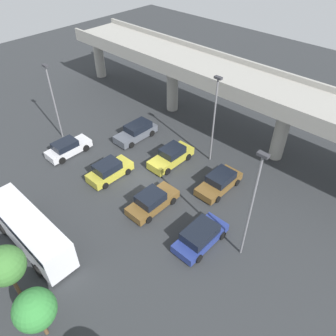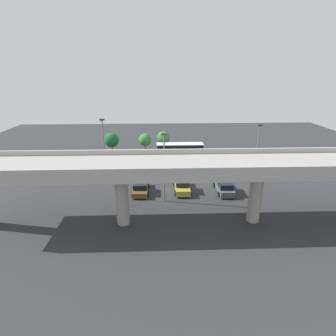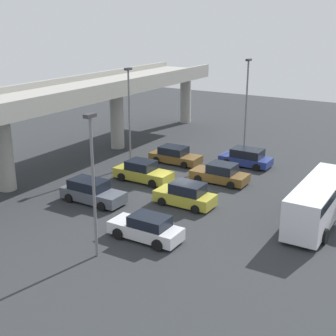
{
  "view_description": "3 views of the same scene",
  "coord_description": "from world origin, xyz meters",
  "px_view_note": "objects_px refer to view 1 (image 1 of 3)",
  "views": [
    {
      "loc": [
        17.18,
        -15.06,
        20.3
      ],
      "look_at": [
        1.24,
        1.86,
        0.98
      ],
      "focal_mm": 35.0,
      "sensor_mm": 36.0,
      "label": 1
    },
    {
      "loc": [
        3.18,
        36.17,
        15.5
      ],
      "look_at": [
        1.79,
        -1.04,
        1.63
      ],
      "focal_mm": 28.0,
      "sensor_mm": 36.0,
      "label": 2
    },
    {
      "loc": [
        -29.76,
        -16.98,
        12.96
      ],
      "look_at": [
        -0.24,
        0.98,
        1.64
      ],
      "focal_mm": 50.0,
      "sensor_mm": 36.0,
      "label": 3
    }
  ],
  "objects_px": {
    "parked_car_0": "(68,148)",
    "parked_car_4": "(152,201)",
    "parked_car_1": "(136,132)",
    "lamp_post_by_overpass": "(252,202)",
    "parked_car_2": "(109,170)",
    "parked_car_5": "(219,182)",
    "tree_front_centre": "(35,310)",
    "parked_car_6": "(200,236)",
    "lamp_post_near_aisle": "(214,115)",
    "tree_front_left": "(5,266)",
    "lamp_post_mid_lot": "(53,97)",
    "parked_car_3": "(171,156)",
    "shuttle_bus": "(29,229)"
  },
  "relations": [
    {
      "from": "parked_car_6",
      "to": "parked_car_1",
      "type": "bearing_deg",
      "value": 65.76
    },
    {
      "from": "lamp_post_near_aisle",
      "to": "parked_car_4",
      "type": "bearing_deg",
      "value": -86.73
    },
    {
      "from": "tree_front_left",
      "to": "tree_front_centre",
      "type": "xyz_separation_m",
      "value": [
        3.55,
        -0.13,
        -0.39
      ]
    },
    {
      "from": "parked_car_0",
      "to": "lamp_post_by_overpass",
      "type": "distance_m",
      "value": 20.19
    },
    {
      "from": "parked_car_0",
      "to": "parked_car_6",
      "type": "xyz_separation_m",
      "value": [
        16.81,
        0.47,
        0.02
      ]
    },
    {
      "from": "parked_car_0",
      "to": "lamp_post_mid_lot",
      "type": "relative_size",
      "value": 0.56
    },
    {
      "from": "lamp_post_mid_lot",
      "to": "tree_front_left",
      "type": "height_order",
      "value": "lamp_post_mid_lot"
    },
    {
      "from": "parked_car_3",
      "to": "parked_car_5",
      "type": "relative_size",
      "value": 1.03
    },
    {
      "from": "parked_car_6",
      "to": "shuttle_bus",
      "type": "relative_size",
      "value": 0.53
    },
    {
      "from": "shuttle_bus",
      "to": "tree_front_left",
      "type": "relative_size",
      "value": 1.94
    },
    {
      "from": "parked_car_6",
      "to": "lamp_post_near_aisle",
      "type": "height_order",
      "value": "lamp_post_near_aisle"
    },
    {
      "from": "parked_car_1",
      "to": "lamp_post_mid_lot",
      "type": "xyz_separation_m",
      "value": [
        -6.07,
        -5.46,
        3.98
      ]
    },
    {
      "from": "parked_car_2",
      "to": "parked_car_4",
      "type": "xyz_separation_m",
      "value": [
        5.68,
        -0.03,
        -0.06
      ]
    },
    {
      "from": "parked_car_0",
      "to": "lamp_post_near_aisle",
      "type": "xyz_separation_m",
      "value": [
        11.08,
        9.15,
        4.34
      ]
    },
    {
      "from": "parked_car_0",
      "to": "parked_car_4",
      "type": "height_order",
      "value": "parked_car_4"
    },
    {
      "from": "parked_car_1",
      "to": "parked_car_4",
      "type": "height_order",
      "value": "parked_car_1"
    },
    {
      "from": "parked_car_0",
      "to": "lamp_post_mid_lot",
      "type": "height_order",
      "value": "lamp_post_mid_lot"
    },
    {
      "from": "parked_car_3",
      "to": "parked_car_4",
      "type": "bearing_deg",
      "value": 28.14
    },
    {
      "from": "parked_car_1",
      "to": "lamp_post_by_overpass",
      "type": "distance_m",
      "value": 17.94
    },
    {
      "from": "lamp_post_mid_lot",
      "to": "tree_front_left",
      "type": "relative_size",
      "value": 1.82
    },
    {
      "from": "parked_car_1",
      "to": "parked_car_3",
      "type": "bearing_deg",
      "value": 84.1
    },
    {
      "from": "shuttle_bus",
      "to": "tree_front_left",
      "type": "bearing_deg",
      "value": 137.64
    },
    {
      "from": "parked_car_5",
      "to": "parked_car_1",
      "type": "bearing_deg",
      "value": -91.65
    },
    {
      "from": "shuttle_bus",
      "to": "tree_front_centre",
      "type": "distance_m",
      "value": 7.3
    },
    {
      "from": "lamp_post_mid_lot",
      "to": "tree_front_left",
      "type": "xyz_separation_m",
      "value": [
        13.94,
        -12.24,
        -1.54
      ]
    },
    {
      "from": "parked_car_0",
      "to": "parked_car_6",
      "type": "relative_size",
      "value": 1.0
    },
    {
      "from": "parked_car_4",
      "to": "parked_car_6",
      "type": "distance_m",
      "value": 5.25
    },
    {
      "from": "parked_car_5",
      "to": "parked_car_6",
      "type": "bearing_deg",
      "value": 23.7
    },
    {
      "from": "tree_front_centre",
      "to": "lamp_post_mid_lot",
      "type": "bearing_deg",
      "value": 144.71
    },
    {
      "from": "parked_car_2",
      "to": "parked_car_4",
      "type": "distance_m",
      "value": 5.68
    },
    {
      "from": "parked_car_1",
      "to": "lamp_post_mid_lot",
      "type": "distance_m",
      "value": 9.08
    },
    {
      "from": "parked_car_1",
      "to": "tree_front_left",
      "type": "relative_size",
      "value": 1.08
    },
    {
      "from": "parked_car_3",
      "to": "parked_car_1",
      "type": "bearing_deg",
      "value": -95.9
    },
    {
      "from": "parked_car_2",
      "to": "parked_car_1",
      "type": "bearing_deg",
      "value": 25.87
    },
    {
      "from": "tree_front_centre",
      "to": "lamp_post_near_aisle",
      "type": "bearing_deg",
      "value": 99.12
    },
    {
      "from": "shuttle_bus",
      "to": "parked_car_1",
      "type": "bearing_deg",
      "value": -72.11
    },
    {
      "from": "parked_car_0",
      "to": "tree_front_centre",
      "type": "height_order",
      "value": "tree_front_centre"
    },
    {
      "from": "parked_car_3",
      "to": "parked_car_5",
      "type": "xyz_separation_m",
      "value": [
        5.62,
        0.26,
        -0.07
      ]
    },
    {
      "from": "lamp_post_by_overpass",
      "to": "parked_car_0",
      "type": "bearing_deg",
      "value": -174.65
    },
    {
      "from": "lamp_post_by_overpass",
      "to": "parked_car_2",
      "type": "bearing_deg",
      "value": -174.84
    },
    {
      "from": "parked_car_1",
      "to": "parked_car_5",
      "type": "xyz_separation_m",
      "value": [
        11.29,
        -0.33,
        -0.08
      ]
    },
    {
      "from": "parked_car_3",
      "to": "lamp_post_mid_lot",
      "type": "relative_size",
      "value": 0.6
    },
    {
      "from": "parked_car_3",
      "to": "tree_front_left",
      "type": "bearing_deg",
      "value": 7.3
    },
    {
      "from": "lamp_post_near_aisle",
      "to": "tree_front_centre",
      "type": "distance_m",
      "value": 20.64
    },
    {
      "from": "parked_car_2",
      "to": "tree_front_centre",
      "type": "xyz_separation_m",
      "value": [
        8.44,
        -11.7,
        2.05
      ]
    },
    {
      "from": "parked_car_2",
      "to": "parked_car_5",
      "type": "bearing_deg",
      "value": -55.13
    },
    {
      "from": "parked_car_5",
      "to": "tree_front_left",
      "type": "relative_size",
      "value": 1.05
    },
    {
      "from": "parked_car_6",
      "to": "parked_car_2",
      "type": "bearing_deg",
      "value": 89.32
    },
    {
      "from": "parked_car_0",
      "to": "parked_car_1",
      "type": "relative_size",
      "value": 0.94
    },
    {
      "from": "shuttle_bus",
      "to": "parked_car_5",
      "type": "bearing_deg",
      "value": -113.94
    }
  ]
}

